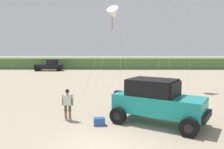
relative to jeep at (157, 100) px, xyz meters
name	(u,v)px	position (x,y,z in m)	size (l,w,h in m)	color
ground_plane	(102,148)	(-2.63, -2.97, -1.20)	(220.00, 220.00, 0.00)	tan
dune_ridge	(130,63)	(1.00, 35.16, -0.23)	(90.00, 7.98, 1.95)	#4C703D
jeep	(157,100)	(0.00, 0.00, 0.00)	(4.98, 4.24, 2.26)	teal
person_watching	(68,103)	(-4.63, 0.58, -0.26)	(0.62, 0.32, 1.67)	#8C664C
cooler_box	(99,122)	(-2.90, -0.28, -1.01)	(0.56, 0.36, 0.38)	#23519E
distant_pickup	(50,65)	(-13.17, 28.72, -0.26)	(4.68, 2.57, 1.98)	black
kite_white_parafoil	(114,13)	(-2.18, 9.38, 5.64)	(3.33, 3.09, 7.57)	white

